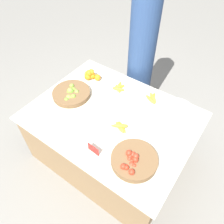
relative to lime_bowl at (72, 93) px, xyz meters
The scene contains 11 objects.
ground_plane 0.85m from the lime_bowl, ahead, with size 12.00×12.00×0.00m, color gray.
market_table 0.61m from the lime_bowl, ahead, with size 1.52×1.16×0.66m.
lime_bowl is the anchor object (origin of this frame).
tomato_basket 0.96m from the lime_bowl, 17.17° to the right, with size 0.37×0.37×0.09m.
orange_pile 0.33m from the lime_bowl, 92.69° to the left, with size 0.20×0.13×0.12m.
metal_bowl 1.05m from the lime_bowl, 21.99° to the left, with size 0.30×0.30×0.06m.
price_sign 0.72m from the lime_bowl, 33.24° to the right, with size 0.11×0.01×0.09m.
banana_bunch_back_center 0.49m from the lime_bowl, 47.72° to the left, with size 0.13×0.17×0.03m.
banana_bunch_front_right 0.82m from the lime_bowl, 31.90° to the left, with size 0.15×0.16×0.03m.
banana_bunch_front_left 0.65m from the lime_bowl, ahead, with size 0.15×0.12×0.05m.
vendor_person 0.90m from the lime_bowl, 69.02° to the left, with size 0.30×0.30×1.72m.
Camera 1 is at (0.79, -1.11, 2.20)m, focal length 35.00 mm.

